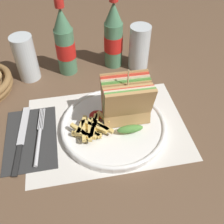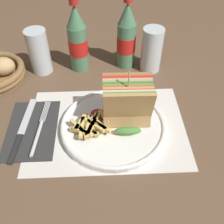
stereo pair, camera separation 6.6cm
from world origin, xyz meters
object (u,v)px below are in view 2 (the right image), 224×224
at_px(fork, 38,132).
at_px(knife, 22,129).
at_px(glass_far, 38,52).
at_px(coke_bottle_far, 126,37).
at_px(glass_near, 151,50).
at_px(club_sandwich, 127,104).
at_px(coke_bottle_near, 77,40).
at_px(plate_main, 112,126).

height_order(fork, knife, fork).
bearing_deg(glass_far, coke_bottle_far, 4.29).
xyz_separation_m(fork, glass_near, (0.32, 0.26, 0.06)).
height_order(knife, coke_bottle_far, coke_bottle_far).
bearing_deg(coke_bottle_far, club_sandwich, -93.98).
distance_m(club_sandwich, coke_bottle_near, 0.29).
height_order(coke_bottle_far, glass_near, coke_bottle_far).
bearing_deg(coke_bottle_near, knife, -117.11).
height_order(knife, glass_far, glass_far).
relative_size(knife, coke_bottle_near, 0.93).
distance_m(fork, glass_near, 0.42).
distance_m(plate_main, glass_far, 0.34).
distance_m(fork, coke_bottle_near, 0.31).
height_order(club_sandwich, coke_bottle_far, coke_bottle_far).
xyz_separation_m(club_sandwich, glass_far, (-0.25, 0.25, -0.00)).
bearing_deg(plate_main, glass_near, 62.62).
xyz_separation_m(plate_main, knife, (-0.23, 0.00, -0.00)).
bearing_deg(club_sandwich, glass_far, 135.49).
bearing_deg(fork, glass_far, 100.91).
height_order(coke_bottle_near, glass_far, coke_bottle_near).
height_order(coke_bottle_near, coke_bottle_far, same).
bearing_deg(coke_bottle_far, glass_near, -18.81).
xyz_separation_m(fork, coke_bottle_near, (0.09, 0.28, 0.09)).
relative_size(plate_main, glass_near, 1.93).
bearing_deg(knife, fork, -14.09).
bearing_deg(glass_far, knife, -93.58).
bearing_deg(coke_bottle_near, glass_far, -174.89).
bearing_deg(glass_far, coke_bottle_near, 5.11).
distance_m(knife, coke_bottle_near, 0.31).
bearing_deg(glass_near, knife, -145.50).
relative_size(fork, glass_far, 1.31).
relative_size(club_sandwich, fork, 0.86).
bearing_deg(club_sandwich, coke_bottle_near, 116.90).
xyz_separation_m(plate_main, glass_near, (0.13, 0.25, 0.06)).
height_order(knife, coke_bottle_near, coke_bottle_near).
xyz_separation_m(knife, coke_bottle_near, (0.14, 0.26, 0.09)).
distance_m(plate_main, coke_bottle_near, 0.30).
bearing_deg(glass_near, fork, -140.41).
relative_size(coke_bottle_far, glass_far, 1.66).
distance_m(coke_bottle_near, glass_far, 0.12).
xyz_separation_m(knife, coke_bottle_far, (0.28, 0.27, 0.09)).
distance_m(club_sandwich, fork, 0.23).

